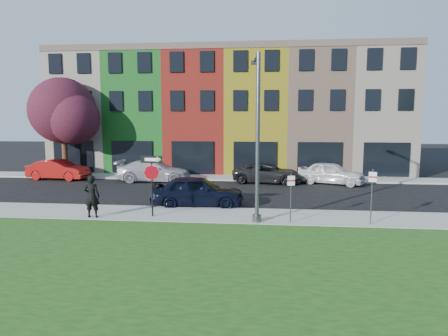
# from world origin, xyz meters

# --- Properties ---
(ground) EXTENTS (120.00, 120.00, 0.00)m
(ground) POSITION_xyz_m (0.00, 0.00, 0.00)
(ground) COLOR black
(ground) RESTS_ON ground
(sidewalk_near) EXTENTS (40.00, 3.00, 0.12)m
(sidewalk_near) POSITION_xyz_m (2.00, 3.00, 0.06)
(sidewalk_near) COLOR #97958F
(sidewalk_near) RESTS_ON ground
(sidewalk_far) EXTENTS (40.00, 2.40, 0.12)m
(sidewalk_far) POSITION_xyz_m (-3.00, 15.00, 0.06)
(sidewalk_far) COLOR #97958F
(sidewalk_far) RESTS_ON ground
(rowhouse_block) EXTENTS (30.00, 10.12, 10.00)m
(rowhouse_block) POSITION_xyz_m (-2.50, 21.18, 4.99)
(rowhouse_block) COLOR beige
(rowhouse_block) RESTS_ON ground
(stop_sign) EXTENTS (1.05, 0.18, 2.82)m
(stop_sign) POSITION_xyz_m (-4.36, 2.37, 2.13)
(stop_sign) COLOR black
(stop_sign) RESTS_ON sidewalk_near
(man) EXTENTS (0.77, 0.55, 1.94)m
(man) POSITION_xyz_m (-7.05, 1.90, 1.09)
(man) COLOR black
(man) RESTS_ON sidewalk_near
(sedan_near) EXTENTS (2.42, 5.01, 1.64)m
(sedan_near) POSITION_xyz_m (-2.71, 5.14, 0.82)
(sedan_near) COLOR black
(sedan_near) RESTS_ON ground
(parked_car_red) EXTENTS (2.32, 4.86, 1.52)m
(parked_car_red) POSITION_xyz_m (-14.78, 13.18, 0.76)
(parked_car_red) COLOR maroon
(parked_car_red) RESTS_ON ground
(parked_car_silver) EXTENTS (2.70, 5.62, 1.57)m
(parked_car_silver) POSITION_xyz_m (-7.34, 13.09, 0.79)
(parked_car_silver) COLOR #A5A4A9
(parked_car_silver) RESTS_ON ground
(parked_car_dark) EXTENTS (3.71, 5.65, 1.39)m
(parked_car_dark) POSITION_xyz_m (1.01, 13.29, 0.70)
(parked_car_dark) COLOR black
(parked_car_dark) RESTS_ON ground
(parked_car_white) EXTENTS (4.99, 5.87, 1.57)m
(parked_car_white) POSITION_xyz_m (5.45, 13.27, 0.79)
(parked_car_white) COLOR silver
(parked_car_white) RESTS_ON ground
(street_lamp) EXTENTS (0.60, 2.57, 7.27)m
(street_lamp) POSITION_xyz_m (0.46, 2.12, 3.79)
(street_lamp) COLOR #494B4F
(street_lamp) RESTS_ON sidewalk_near
(parking_sign_a) EXTENTS (0.32, 0.11, 2.15)m
(parking_sign_a) POSITION_xyz_m (1.94, 1.89, 1.47)
(parking_sign_a) COLOR #494B4F
(parking_sign_a) RESTS_ON sidewalk_near
(parking_sign_b) EXTENTS (0.32, 0.12, 2.39)m
(parking_sign_b) POSITION_xyz_m (5.35, 1.97, 1.59)
(parking_sign_b) COLOR #494B4F
(parking_sign_b) RESTS_ON sidewalk_near
(tree_purple) EXTENTS (6.18, 5.41, 7.68)m
(tree_purple) POSITION_xyz_m (-15.01, 14.96, 5.09)
(tree_purple) COLOR #321B10
(tree_purple) RESTS_ON sidewalk_far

